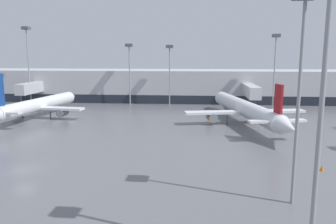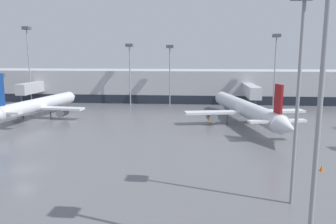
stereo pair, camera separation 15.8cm
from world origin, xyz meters
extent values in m
plane|color=slate|center=(0.00, 0.00, 0.00)|extent=(320.00, 320.00, 0.00)
cube|color=#B2B2B7|center=(0.00, 62.00, 4.50)|extent=(160.00, 16.00, 9.00)
cube|color=#1E232D|center=(0.00, 53.95, 1.20)|extent=(156.80, 0.10, 2.40)
cube|color=#BCBCC1|center=(-24.41, 48.68, 4.60)|extent=(2.60, 10.64, 2.80)
cylinder|color=#3F4247|center=(-24.41, 43.96, 1.60)|extent=(0.44, 0.44, 3.20)
cube|color=#BCBCC1|center=(33.31, 46.78, 4.60)|extent=(2.60, 14.45, 2.80)
cylinder|color=#3F4247|center=(33.31, 40.15, 1.60)|extent=(0.44, 0.44, 3.20)
cylinder|color=silver|center=(-13.41, 31.49, 2.85)|extent=(5.90, 25.43, 2.81)
cone|color=silver|center=(-11.67, 45.57, 2.85)|extent=(3.03, 3.40, 2.67)
cube|color=silver|center=(-13.49, 30.86, 2.29)|extent=(20.56, 4.85, 0.44)
cube|color=silver|center=(-14.84, 19.95, 3.13)|extent=(7.87, 2.26, 0.35)
cylinder|color=slate|center=(-19.16, 31.57, 1.44)|extent=(1.85, 2.76, 1.55)
cylinder|color=slate|center=(-7.81, 30.16, 1.44)|extent=(1.85, 2.76, 1.55)
cylinder|color=#2D2D33|center=(-12.40, 39.64, 0.79)|extent=(0.20, 0.20, 1.59)
cylinder|color=#2D2D33|center=(-16.81, 30.64, 0.79)|extent=(0.20, 0.20, 1.59)
cylinder|color=#2D2D33|center=(-10.32, 29.84, 0.79)|extent=(0.20, 0.20, 1.59)
cylinder|color=silver|center=(29.33, 29.89, 2.94)|extent=(9.56, 31.87, 3.06)
cone|color=silver|center=(25.70, 47.16, 2.94)|extent=(3.54, 3.90, 2.91)
cone|color=silver|center=(33.08, 12.02, 2.94)|extent=(3.64, 5.06, 2.76)
cube|color=silver|center=(29.49, 29.11, 2.32)|extent=(23.82, 7.36, 0.44)
cube|color=silver|center=(32.35, 15.52, 3.24)|extent=(9.14, 3.24, 0.35)
cube|color=maroon|center=(32.35, 15.52, 6.38)|extent=(0.82, 2.29, 5.04)
cylinder|color=slate|center=(22.97, 27.74, 1.40)|extent=(2.22, 3.06, 1.68)
cylinder|color=slate|center=(36.02, 30.48, 1.40)|extent=(2.22, 3.06, 1.68)
cylinder|color=#2D2D33|center=(27.20, 40.04, 0.78)|extent=(0.20, 0.20, 1.56)
cylinder|color=#2D2D33|center=(25.93, 27.54, 0.78)|extent=(0.20, 0.20, 1.56)
cylinder|color=#2D2D33|center=(33.39, 29.11, 0.78)|extent=(0.20, 0.20, 1.56)
cone|color=orange|center=(22.45, 30.36, 0.31)|extent=(0.45, 0.45, 0.62)
cone|color=orange|center=(34.52, 2.67, 0.33)|extent=(0.44, 0.44, 0.66)
cylinder|color=gray|center=(-24.84, 49.80, 9.94)|extent=(0.30, 0.30, 19.87)
cube|color=#4C4C51|center=(-24.84, 49.80, 20.27)|extent=(1.80, 1.80, 0.80)
cylinder|color=gray|center=(27.09, -15.59, 10.77)|extent=(0.30, 0.30, 21.53)
cylinder|color=gray|center=(2.20, 51.27, 7.72)|extent=(0.30, 0.30, 15.43)
cube|color=#4C4C51|center=(2.20, 51.27, 15.83)|extent=(1.80, 1.80, 0.80)
cylinder|color=gray|center=(28.61, -6.37, 8.82)|extent=(0.30, 0.30, 17.65)
cylinder|color=gray|center=(12.91, 50.72, 7.53)|extent=(0.30, 0.30, 15.06)
cube|color=#4C4C51|center=(12.91, 50.72, 15.46)|extent=(1.80, 1.80, 0.80)
cylinder|color=gray|center=(39.47, 50.05, 8.82)|extent=(0.30, 0.30, 17.63)
cube|color=#4C4C51|center=(39.47, 50.05, 18.03)|extent=(1.80, 1.80, 0.80)
camera|label=1|loc=(19.88, -34.88, 13.11)|focal=35.00mm
camera|label=2|loc=(20.03, -34.87, 13.11)|focal=35.00mm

